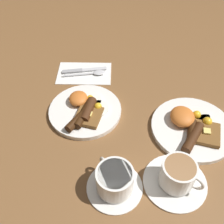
% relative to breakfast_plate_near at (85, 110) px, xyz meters
% --- Properties ---
extents(ground_plane, '(3.00, 3.00, 0.00)m').
position_rel_breakfast_plate_near_xyz_m(ground_plane, '(-0.00, -0.00, -0.01)').
color(ground_plane, brown).
extents(breakfast_plate_near, '(0.23, 0.23, 0.05)m').
position_rel_breakfast_plate_near_xyz_m(breakfast_plate_near, '(0.00, 0.00, 0.00)').
color(breakfast_plate_near, white).
rests_on(breakfast_plate_near, ground_plane).
extents(breakfast_plate_far, '(0.25, 0.25, 0.05)m').
position_rel_breakfast_plate_near_xyz_m(breakfast_plate_far, '(0.07, 0.33, 0.00)').
color(breakfast_plate_far, white).
rests_on(breakfast_plate_far, ground_plane).
extents(teacup_near, '(0.14, 0.14, 0.07)m').
position_rel_breakfast_plate_near_xyz_m(teacup_near, '(0.26, 0.09, 0.02)').
color(teacup_near, white).
rests_on(teacup_near, ground_plane).
extents(teacup_far, '(0.17, 0.17, 0.08)m').
position_rel_breakfast_plate_near_xyz_m(teacup_far, '(0.24, 0.25, 0.02)').
color(teacup_far, white).
rests_on(teacup_far, ground_plane).
extents(napkin, '(0.13, 0.20, 0.01)m').
position_rel_breakfast_plate_near_xyz_m(napkin, '(-0.20, -0.02, -0.01)').
color(napkin, white).
rests_on(napkin, ground_plane).
extents(knife, '(0.04, 0.17, 0.01)m').
position_rel_breakfast_plate_near_xyz_m(knife, '(-0.21, -0.03, -0.01)').
color(knife, silver).
rests_on(knife, napkin).
extents(spoon, '(0.04, 0.16, 0.01)m').
position_rel_breakfast_plate_near_xyz_m(spoon, '(-0.19, 0.02, -0.01)').
color(spoon, silver).
rests_on(spoon, napkin).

